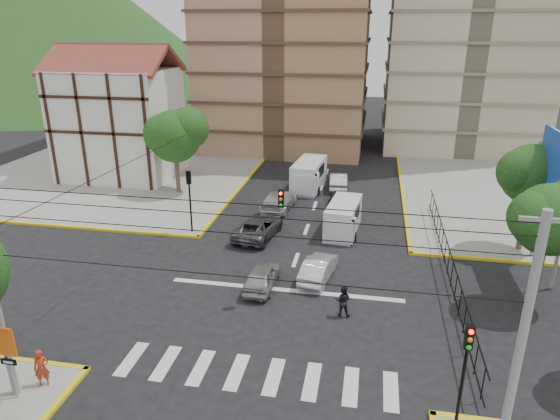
% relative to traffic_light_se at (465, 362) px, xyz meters
% --- Properties ---
extents(ground, '(160.00, 160.00, 0.00)m').
position_rel_traffic_light_se_xyz_m(ground, '(-7.80, 7.80, -3.11)').
color(ground, black).
rests_on(ground, ground).
extents(sidewalk_nw, '(26.00, 26.00, 0.15)m').
position_rel_traffic_light_se_xyz_m(sidewalk_nw, '(-27.80, 27.80, -3.04)').
color(sidewalk_nw, gray).
rests_on(sidewalk_nw, ground).
extents(crosswalk_stripes, '(12.00, 2.40, 0.01)m').
position_rel_traffic_light_se_xyz_m(crosswalk_stripes, '(-7.80, 1.80, -3.11)').
color(crosswalk_stripes, silver).
rests_on(crosswalk_stripes, ground).
extents(stop_line, '(13.00, 0.40, 0.01)m').
position_rel_traffic_light_se_xyz_m(stop_line, '(-7.80, 9.00, -3.11)').
color(stop_line, silver).
rests_on(stop_line, ground).
extents(tudor_building, '(10.80, 8.05, 12.23)m').
position_rel_traffic_light_se_xyz_m(tudor_building, '(-26.80, 27.80, 2.14)').
color(tudor_building, silver).
rests_on(tudor_building, ground).
extents(distant_hill, '(70.00, 70.00, 28.00)m').
position_rel_traffic_light_se_xyz_m(distant_hill, '(-62.80, 77.80, 10.89)').
color(distant_hill, '#26501A').
rests_on(distant_hill, ground).
extents(park_fence, '(0.10, 22.50, 1.66)m').
position_rel_traffic_light_se_xyz_m(park_fence, '(1.20, 12.30, -3.11)').
color(park_fence, black).
rests_on(park_fence, ground).
extents(billboard, '(0.36, 6.20, 8.10)m').
position_rel_traffic_light_se_xyz_m(billboard, '(6.65, 13.80, 2.89)').
color(billboard, slate).
rests_on(billboard, ground).
extents(tree_park_a, '(4.41, 3.60, 6.83)m').
position_rel_traffic_light_se_xyz_m(tree_park_a, '(5.28, 9.81, 1.90)').
color(tree_park_a, '#473828').
rests_on(tree_park_a, ground).
extents(tree_park_c, '(4.65, 3.80, 7.25)m').
position_rel_traffic_light_se_xyz_m(tree_park_c, '(6.29, 16.81, 2.22)').
color(tree_park_c, '#473828').
rests_on(tree_park_c, ground).
extents(tree_tudor, '(5.39, 4.40, 7.43)m').
position_rel_traffic_light_se_xyz_m(tree_tudor, '(-19.70, 23.81, 2.11)').
color(tree_tudor, '#473828').
rests_on(tree_tudor, ground).
extents(traffic_light_se, '(0.28, 0.22, 4.40)m').
position_rel_traffic_light_se_xyz_m(traffic_light_se, '(0.00, 0.00, 0.00)').
color(traffic_light_se, black).
rests_on(traffic_light_se, ground).
extents(traffic_light_nw, '(0.28, 0.22, 4.40)m').
position_rel_traffic_light_se_xyz_m(traffic_light_nw, '(-15.60, 15.60, 0.00)').
color(traffic_light_nw, black).
rests_on(traffic_light_nw, ground).
extents(traffic_light_hanging, '(18.00, 9.12, 0.92)m').
position_rel_traffic_light_se_xyz_m(traffic_light_hanging, '(-7.80, 5.76, 2.79)').
color(traffic_light_hanging, black).
rests_on(traffic_light_hanging, ground).
extents(utility_pole_se, '(1.40, 0.28, 9.00)m').
position_rel_traffic_light_se_xyz_m(utility_pole_se, '(1.20, -1.20, 1.65)').
color(utility_pole_se, slate).
rests_on(utility_pole_se, ground).
extents(district_sign, '(0.90, 0.12, 3.20)m').
position_rel_traffic_light_se_xyz_m(district_sign, '(-16.60, -1.44, -0.66)').
color(district_sign, slate).
rests_on(district_sign, ground).
extents(van_right_lane, '(2.42, 5.01, 2.17)m').
position_rel_traffic_light_se_xyz_m(van_right_lane, '(-5.23, 17.60, -2.06)').
color(van_right_lane, silver).
rests_on(van_right_lane, ground).
extents(van_left_lane, '(2.69, 5.73, 2.50)m').
position_rel_traffic_light_se_xyz_m(van_left_lane, '(-8.89, 26.98, -1.90)').
color(van_left_lane, silver).
rests_on(van_left_lane, ground).
extents(car_silver_front_left, '(1.61, 3.87, 1.31)m').
position_rel_traffic_light_se_xyz_m(car_silver_front_left, '(-9.14, 9.11, -2.46)').
color(car_silver_front_left, '#AAAAAE').
rests_on(car_silver_front_left, ground).
extents(car_white_front_right, '(2.02, 4.20, 1.33)m').
position_rel_traffic_light_se_xyz_m(car_white_front_right, '(-6.15, 10.68, -2.45)').
color(car_white_front_right, silver).
rests_on(car_white_front_right, ground).
extents(car_grey_mid_left, '(3.02, 5.33, 1.40)m').
position_rel_traffic_light_se_xyz_m(car_grey_mid_left, '(-10.91, 15.95, -2.41)').
color(car_grey_mid_left, '#525559').
rests_on(car_grey_mid_left, ground).
extents(car_silver_rear_left, '(2.56, 5.27, 1.48)m').
position_rel_traffic_light_se_xyz_m(car_silver_rear_left, '(-10.53, 21.52, -2.37)').
color(car_silver_rear_left, silver).
rests_on(car_silver_rear_left, ground).
extents(car_darkgrey_mid_right, '(1.62, 3.91, 1.33)m').
position_rel_traffic_light_se_xyz_m(car_darkgrey_mid_right, '(-5.90, 23.10, -2.45)').
color(car_darkgrey_mid_right, '#232326').
rests_on(car_darkgrey_mid_right, ground).
extents(car_white_rear_right, '(1.79, 4.39, 1.42)m').
position_rel_traffic_light_se_xyz_m(car_white_rear_right, '(-6.29, 27.70, -2.40)').
color(car_white_rear_right, silver).
rests_on(car_white_rear_right, ground).
extents(pedestrian_sw_corner, '(0.70, 0.61, 1.62)m').
position_rel_traffic_light_se_xyz_m(pedestrian_sw_corner, '(-15.99, -0.56, -2.15)').
color(pedestrian_sw_corner, '#B0321B').
rests_on(pedestrian_sw_corner, sidewalk_sw).
extents(pedestrian_crosswalk, '(0.86, 0.69, 1.67)m').
position_rel_traffic_light_se_xyz_m(pedestrian_crosswalk, '(-4.51, 7.03, -2.28)').
color(pedestrian_crosswalk, black).
rests_on(pedestrian_crosswalk, ground).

